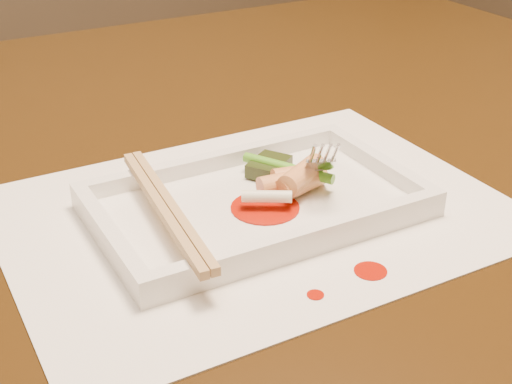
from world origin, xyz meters
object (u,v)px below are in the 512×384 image
plate_base (256,207)px  placemat (256,212)px  chopstick_a (161,208)px  fork (320,96)px  table (141,241)px

plate_base → placemat: bearing=0.0°
chopstick_a → fork: bearing=6.8°
table → placemat: placemat is taller
placemat → fork: fork is taller
table → plate_base: size_ratio=5.38×
plate_base → fork: 0.11m
placemat → chopstick_a: 0.09m
plate_base → chopstick_a: chopstick_a is taller
table → placemat: size_ratio=3.50×
placemat → fork: size_ratio=2.86×
plate_base → fork: fork is taller
placemat → fork: bearing=14.4°
table → chopstick_a: 0.21m
plate_base → table: bearing=106.7°
chopstick_a → fork: (0.15, 0.02, 0.06)m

